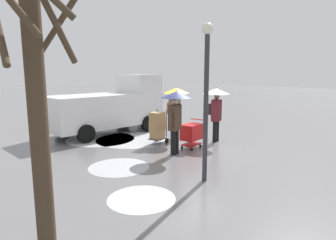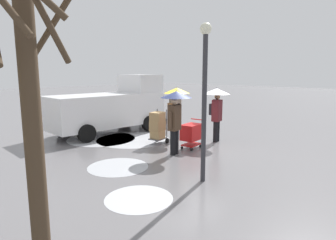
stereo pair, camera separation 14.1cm
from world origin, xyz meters
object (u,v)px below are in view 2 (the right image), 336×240
at_px(pedestrian_pink_side, 216,102).
at_px(pedestrian_black_side, 175,107).
at_px(shopping_cart_vendor, 191,133).
at_px(cargo_van_parked_right, 112,106).
at_px(bare_tree_near, 32,121).
at_px(street_lamp, 205,87).
at_px(pedestrian_white_side, 176,101).
at_px(hand_dolly_boxes, 158,126).

height_order(pedestrian_pink_side, pedestrian_black_side, same).
bearing_deg(shopping_cart_vendor, cargo_van_parked_right, 4.29).
xyz_separation_m(cargo_van_parked_right, bare_tree_near, (-7.23, 6.13, 0.93)).
bearing_deg(street_lamp, shopping_cart_vendor, -44.57).
bearing_deg(shopping_cart_vendor, pedestrian_black_side, 94.72).
height_order(cargo_van_parked_right, street_lamp, street_lamp).
bearing_deg(cargo_van_parked_right, bare_tree_near, 139.70).
distance_m(shopping_cart_vendor, street_lamp, 3.67).
relative_size(cargo_van_parked_right, pedestrian_white_side, 2.49).
xyz_separation_m(pedestrian_white_side, bare_tree_near, (-4.15, 7.08, 0.54)).
distance_m(hand_dolly_boxes, bare_tree_near, 7.42).
relative_size(pedestrian_white_side, bare_tree_near, 0.51).
relative_size(hand_dolly_boxes, pedestrian_white_side, 0.61).
bearing_deg(bare_tree_near, pedestrian_black_side, -63.86).
height_order(hand_dolly_boxes, pedestrian_black_side, pedestrian_black_side).
relative_size(pedestrian_black_side, pedestrian_white_side, 1.00).
relative_size(pedestrian_pink_side, pedestrian_white_side, 1.00).
xyz_separation_m(pedestrian_pink_side, pedestrian_black_side, (-0.04, 2.37, 0.01)).
bearing_deg(pedestrian_pink_side, shopping_cart_vendor, 88.69).
xyz_separation_m(pedestrian_white_side, street_lamp, (-3.63, 2.86, 0.80)).
bearing_deg(pedestrian_black_side, bare_tree_near, 116.14).
relative_size(pedestrian_black_side, bare_tree_near, 0.51).
relative_size(cargo_van_parked_right, hand_dolly_boxes, 4.07).
bearing_deg(cargo_van_parked_right, pedestrian_black_side, 172.46).
distance_m(cargo_van_parked_right, pedestrian_pink_side, 4.82).
bearing_deg(pedestrian_white_side, shopping_cart_vendor, 155.52).
relative_size(cargo_van_parked_right, pedestrian_black_side, 2.49).
xyz_separation_m(pedestrian_pink_side, bare_tree_near, (-2.76, 7.90, 0.54)).
height_order(pedestrian_pink_side, pedestrian_white_side, same).
bearing_deg(pedestrian_white_side, bare_tree_near, 120.38).
distance_m(cargo_van_parked_right, street_lamp, 7.07).
bearing_deg(cargo_van_parked_right, pedestrian_pink_side, -158.40).
bearing_deg(pedestrian_white_side, street_lamp, 141.81).
relative_size(hand_dolly_boxes, pedestrian_black_side, 0.61).
height_order(cargo_van_parked_right, shopping_cart_vendor, cargo_van_parked_right).
distance_m(cargo_van_parked_right, hand_dolly_boxes, 3.16).
height_order(pedestrian_black_side, pedestrian_white_side, same).
height_order(shopping_cart_vendor, pedestrian_white_side, pedestrian_white_side).
xyz_separation_m(pedestrian_black_side, bare_tree_near, (-2.72, 5.53, 0.53)).
height_order(pedestrian_black_side, street_lamp, street_lamp).
distance_m(shopping_cart_vendor, bare_tree_near, 7.21).
bearing_deg(shopping_cart_vendor, pedestrian_pink_side, -91.31).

